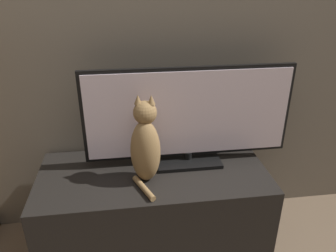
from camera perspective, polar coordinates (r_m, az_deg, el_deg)
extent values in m
cube|color=#756B5B|center=(1.75, -4.19, 20.88)|extent=(4.80, 0.05, 2.60)
cube|color=black|center=(1.86, -2.43, -14.36)|extent=(1.18, 0.54, 0.50)
cube|color=black|center=(1.80, 3.45, -5.85)|extent=(0.34, 0.21, 0.02)
cylinder|color=black|center=(1.78, 3.48, -5.04)|extent=(0.04, 0.04, 0.04)
cube|color=black|center=(1.68, 3.64, 2.28)|extent=(1.08, 0.02, 0.48)
cube|color=silver|center=(1.67, 3.74, 2.10)|extent=(1.04, 0.01, 0.45)
ellipsoid|color=#997547|center=(1.57, -3.94, -4.43)|extent=(0.17, 0.16, 0.32)
ellipsoid|color=black|center=(1.62, -3.70, -4.10)|extent=(0.09, 0.06, 0.18)
sphere|color=#997547|center=(1.51, -4.02, 2.35)|extent=(0.13, 0.13, 0.11)
cone|color=#997547|center=(1.49, -5.27, 4.65)|extent=(0.04, 0.04, 0.04)
cone|color=#997547|center=(1.48, -2.92, 4.60)|extent=(0.04, 0.04, 0.04)
cylinder|color=#997547|center=(1.57, -4.24, -10.72)|extent=(0.10, 0.19, 0.03)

